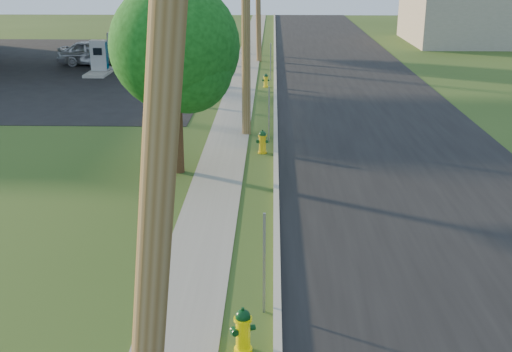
{
  "coord_description": "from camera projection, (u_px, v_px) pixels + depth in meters",
  "views": [
    {
      "loc": [
        0.38,
        -6.36,
        6.3
      ],
      "look_at": [
        0.0,
        8.0,
        1.4
      ],
      "focal_mm": 45.0,
      "sensor_mm": 36.0,
      "label": 1
    }
  ],
  "objects": [
    {
      "name": "curb",
      "position": [
        276.0,
        198.0,
        17.48
      ],
      "size": [
        0.15,
        120.0,
        0.15
      ],
      "primitive_type": "cube",
      "color": "#A4A196",
      "rests_on": "ground"
    },
    {
      "name": "utility_pole_near",
      "position": [
        160.0,
        139.0,
        5.58
      ],
      "size": [
        1.4,
        0.32,
        9.48
      ],
      "color": "brown",
      "rests_on": "ground"
    },
    {
      "name": "tree_verge",
      "position": [
        178.0,
        52.0,
        18.61
      ],
      "size": [
        3.81,
        3.81,
        5.77
      ],
      "color": "#332112",
      "rests_on": "ground"
    },
    {
      "name": "distant_building",
      "position": [
        501.0,
        16.0,
        49.53
      ],
      "size": [
        14.0,
        10.0,
        4.0
      ],
      "primitive_type": "cube",
      "color": "gray",
      "rests_on": "ground"
    },
    {
      "name": "hydrant_near",
      "position": [
        243.0,
        330.0,
        10.69
      ],
      "size": [
        0.43,
        0.38,
        0.84
      ],
      "color": "#FFE501",
      "rests_on": "ground"
    },
    {
      "name": "sign_post_near",
      "position": [
        264.0,
        264.0,
        11.7
      ],
      "size": [
        0.05,
        0.04,
        2.0
      ],
      "primitive_type": "cube",
      "color": "gray",
      "rests_on": "ground"
    },
    {
      "name": "hydrant_far",
      "position": [
        266.0,
        80.0,
        32.78
      ],
      "size": [
        0.36,
        0.32,
        0.71
      ],
      "color": "yellow",
      "rests_on": "ground"
    },
    {
      "name": "sign_post_far",
      "position": [
        271.0,
        62.0,
        34.41
      ],
      "size": [
        0.05,
        0.04,
        2.0
      ],
      "primitive_type": "cube",
      "color": "gray",
      "rests_on": "ground"
    },
    {
      "name": "sidewalk",
      "position": [
        212.0,
        200.0,
        17.55
      ],
      "size": [
        1.5,
        120.0,
        0.03
      ],
      "primitive_type": "cube",
      "color": "gray",
      "rests_on": "ground"
    },
    {
      "name": "forecourt",
      "position": [
        2.0,
        67.0,
        38.73
      ],
      "size": [
        26.0,
        28.0,
        0.02
      ],
      "primitive_type": "cube",
      "color": "black",
      "rests_on": "ground"
    },
    {
      "name": "car_silver",
      "position": [
        96.0,
        53.0,
        39.29
      ],
      "size": [
        4.68,
        2.2,
        1.55
      ],
      "primitive_type": "imported",
      "rotation": [
        0.0,
        0.0,
        1.49
      ],
      "color": "#B5B8BD",
      "rests_on": "ground"
    },
    {
      "name": "fuel_pump_se",
      "position": [
        116.0,
        51.0,
        40.23
      ],
      "size": [
        1.2,
        3.2,
        1.9
      ],
      "color": "#A4A196",
      "rests_on": "ground"
    },
    {
      "name": "road",
      "position": [
        423.0,
        202.0,
        17.4
      ],
      "size": [
        8.0,
        120.0,
        0.02
      ],
      "primitive_type": "cube",
      "color": "black",
      "rests_on": "ground"
    },
    {
      "name": "hydrant_mid",
      "position": [
        262.0,
        142.0,
        21.67
      ],
      "size": [
        0.43,
        0.38,
        0.82
      ],
      "color": "gold",
      "rests_on": "ground"
    },
    {
      "name": "fuel_pump_ne",
      "position": [
        99.0,
        61.0,
        36.45
      ],
      "size": [
        1.2,
        3.2,
        1.9
      ],
      "color": "#A4A196",
      "rests_on": "ground"
    },
    {
      "name": "sign_post_mid",
      "position": [
        269.0,
        114.0,
        22.87
      ],
      "size": [
        0.05,
        0.04,
        2.0
      ],
      "primitive_type": "cube",
      "color": "gray",
      "rests_on": "ground"
    }
  ]
}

